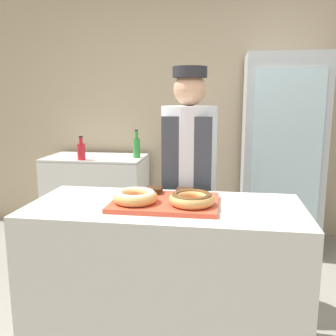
% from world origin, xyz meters
% --- Properties ---
extents(wall_back, '(8.00, 0.06, 2.70)m').
position_xyz_m(wall_back, '(0.00, 2.13, 1.35)').
color(wall_back, tan).
rests_on(wall_back, ground_plane).
extents(display_counter, '(1.46, 0.66, 0.88)m').
position_xyz_m(display_counter, '(0.00, 0.00, 0.44)').
color(display_counter, beige).
rests_on(display_counter, ground_plane).
extents(serving_tray, '(0.56, 0.41, 0.02)m').
position_xyz_m(serving_tray, '(0.00, 0.00, 0.90)').
color(serving_tray, '#D84C33').
rests_on(serving_tray, display_counter).
extents(donut_light_glaze, '(0.23, 0.23, 0.06)m').
position_xyz_m(donut_light_glaze, '(-0.15, -0.06, 0.94)').
color(donut_light_glaze, tan).
rests_on(donut_light_glaze, serving_tray).
extents(donut_chocolate_glaze, '(0.23, 0.23, 0.06)m').
position_xyz_m(donut_chocolate_glaze, '(0.15, -0.06, 0.94)').
color(donut_chocolate_glaze, tan).
rests_on(donut_chocolate_glaze, serving_tray).
extents(brownie_back_left, '(0.09, 0.09, 0.03)m').
position_xyz_m(brownie_back_left, '(-0.09, 0.14, 0.92)').
color(brownie_back_left, '#382111').
rests_on(brownie_back_left, serving_tray).
extents(brownie_back_right, '(0.09, 0.09, 0.03)m').
position_xyz_m(brownie_back_right, '(0.09, 0.14, 0.92)').
color(brownie_back_right, '#382111').
rests_on(brownie_back_right, serving_tray).
extents(baker_person, '(0.37, 0.37, 1.64)m').
position_xyz_m(baker_person, '(0.07, 0.59, 0.86)').
color(baker_person, '#4C4C51').
rests_on(baker_person, ground_plane).
extents(beverage_fridge, '(0.71, 0.65, 1.83)m').
position_xyz_m(beverage_fridge, '(0.84, 1.75, 0.92)').
color(beverage_fridge, '#ADB2B7').
rests_on(beverage_fridge, ground_plane).
extents(chest_freezer, '(1.00, 0.60, 0.84)m').
position_xyz_m(chest_freezer, '(-1.00, 1.75, 0.43)').
color(chest_freezer, silver).
rests_on(chest_freezer, ground_plane).
extents(bottle_red, '(0.08, 0.08, 0.23)m').
position_xyz_m(bottle_red, '(-1.07, 1.53, 0.93)').
color(bottle_red, red).
rests_on(bottle_red, chest_freezer).
extents(bottle_green, '(0.07, 0.07, 0.28)m').
position_xyz_m(bottle_green, '(-0.57, 1.74, 0.95)').
color(bottle_green, '#2D8C38').
rests_on(bottle_green, chest_freezer).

